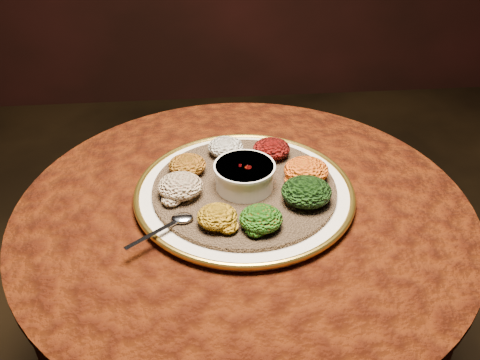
{
  "coord_description": "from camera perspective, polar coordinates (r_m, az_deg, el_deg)",
  "views": [
    {
      "loc": [
        -0.09,
        -0.88,
        1.42
      ],
      "look_at": [
        -0.0,
        0.06,
        0.76
      ],
      "focal_mm": 40.0,
      "sensor_mm": 36.0,
      "label": 1
    }
  ],
  "objects": [
    {
      "name": "spoon",
      "position": [
        1.04,
        -6.64,
        -4.3
      ],
      "size": [
        0.13,
        0.1,
        0.01
      ],
      "rotation": [
        0.0,
        0.0,
        -2.49
      ],
      "color": "silver",
      "rests_on": "injera"
    },
    {
      "name": "portion_shiro",
      "position": [
        1.17,
        -5.64,
        1.6
      ],
      "size": [
        0.08,
        0.08,
        0.04
      ],
      "primitive_type": "ellipsoid",
      "color": "#9C5212",
      "rests_on": "injera"
    },
    {
      "name": "portion_timatim",
      "position": [
        1.1,
        -6.38,
        -0.64
      ],
      "size": [
        0.09,
        0.09,
        0.04
      ],
      "primitive_type": "ellipsoid",
      "color": "maroon",
      "rests_on": "injera"
    },
    {
      "name": "portion_tikil",
      "position": [
        1.15,
        7.08,
        1.03
      ],
      "size": [
        0.1,
        0.09,
        0.05
      ],
      "primitive_type": "ellipsoid",
      "color": "#C57E10",
      "rests_on": "injera"
    },
    {
      "name": "portion_kitfo",
      "position": [
        1.22,
        3.38,
        3.36
      ],
      "size": [
        0.08,
        0.08,
        0.04
      ],
      "primitive_type": "ellipsoid",
      "color": "black",
      "rests_on": "injera"
    },
    {
      "name": "table",
      "position": [
        1.24,
        0.38,
        -9.48
      ],
      "size": [
        0.96,
        0.96,
        0.73
      ],
      "color": "black",
      "rests_on": "ground"
    },
    {
      "name": "platter",
      "position": [
        1.14,
        0.47,
        -1.35
      ],
      "size": [
        0.51,
        0.51,
        0.02
      ],
      "rotation": [
        0.0,
        0.0,
        -0.13
      ],
      "color": "white",
      "rests_on": "table"
    },
    {
      "name": "stew_bowl",
      "position": [
        1.11,
        0.48,
        0.59
      ],
      "size": [
        0.13,
        0.13,
        0.05
      ],
      "color": "white",
      "rests_on": "injera"
    },
    {
      "name": "portion_kik",
      "position": [
        1.02,
        -2.45,
        -3.92
      ],
      "size": [
        0.08,
        0.07,
        0.04
      ],
      "primitive_type": "ellipsoid",
      "color": "#B0770F",
      "rests_on": "injera"
    },
    {
      "name": "injera",
      "position": [
        1.13,
        0.47,
        -0.91
      ],
      "size": [
        0.5,
        0.5,
        0.01
      ],
      "primitive_type": "cylinder",
      "rotation": [
        0.0,
        0.0,
        0.37
      ],
      "color": "brown",
      "rests_on": "platter"
    },
    {
      "name": "portion_ayib",
      "position": [
        1.23,
        -1.55,
        3.54
      ],
      "size": [
        0.08,
        0.08,
        0.04
      ],
      "primitive_type": "ellipsoid",
      "color": "silver",
      "rests_on": "injera"
    },
    {
      "name": "portion_mixveg",
      "position": [
        1.02,
        2.25,
        -4.13
      ],
      "size": [
        0.08,
        0.08,
        0.04
      ],
      "primitive_type": "ellipsoid",
      "color": "#9C2B0A",
      "rests_on": "injera"
    },
    {
      "name": "portion_gomen",
      "position": [
        1.08,
        7.1,
        -1.25
      ],
      "size": [
        0.1,
        0.1,
        0.05
      ],
      "primitive_type": "ellipsoid",
      "color": "black",
      "rests_on": "injera"
    }
  ]
}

